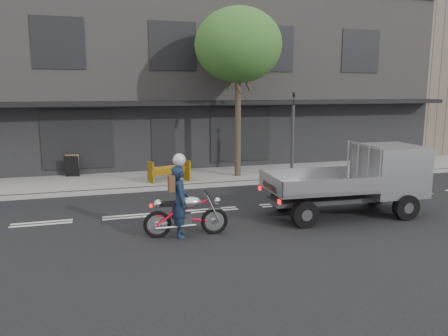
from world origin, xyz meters
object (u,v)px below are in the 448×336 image
at_px(motorcycle, 186,214).
at_px(sandwich_board, 72,166).
at_px(rider, 180,201).
at_px(construction_barrier, 170,172).
at_px(flatbed_ute, 377,173).
at_px(street_tree, 238,46).
at_px(traffic_light_pole, 292,140).

distance_m(motorcycle, sandwich_board, 8.47).
distance_m(rider, sandwich_board, 8.42).
bearing_deg(sandwich_board, construction_barrier, -22.84).
bearing_deg(flatbed_ute, rider, -172.86).
bearing_deg(motorcycle, rider, -175.31).
bearing_deg(street_tree, flatbed_ute, -68.08).
xyz_separation_m(street_tree, motorcycle, (-3.40, -6.28, -4.72)).
bearing_deg(sandwich_board, rider, -60.85).
distance_m(street_tree, sandwich_board, 8.15).
height_order(motorcycle, flatbed_ute, flatbed_ute).
xyz_separation_m(flatbed_ute, sandwich_board, (-8.81, 7.46, -0.61)).
relative_size(street_tree, rider, 3.79).
distance_m(traffic_light_pole, flatbed_ute, 5.03).
bearing_deg(flatbed_ute, sandwich_board, 142.64).
xyz_separation_m(street_tree, rider, (-3.55, -6.28, -4.39)).
xyz_separation_m(traffic_light_pole, rider, (-5.55, -5.43, -0.76)).
xyz_separation_m(traffic_light_pole, flatbed_ute, (0.35, -5.00, -0.46)).
bearing_deg(rider, flatbed_ute, -81.07).
distance_m(motorcycle, rider, 0.36).
xyz_separation_m(motorcycle, flatbed_ute, (5.75, 0.44, 0.63)).
height_order(street_tree, construction_barrier, street_tree).
bearing_deg(flatbed_ute, construction_barrier, 137.80).
relative_size(traffic_light_pole, motorcycle, 1.65).
xyz_separation_m(motorcycle, rider, (-0.15, 0.00, 0.33)).
bearing_deg(traffic_light_pole, sandwich_board, 163.73).
height_order(construction_barrier, sandwich_board, sandwich_board).
relative_size(street_tree, sandwich_board, 7.82).
bearing_deg(sandwich_board, street_tree, -5.12).
xyz_separation_m(motorcycle, sandwich_board, (-3.06, 7.90, 0.02)).
xyz_separation_m(street_tree, flatbed_ute, (2.35, -5.85, -4.08)).
bearing_deg(rider, motorcycle, -85.31).
height_order(motorcycle, sandwich_board, motorcycle).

